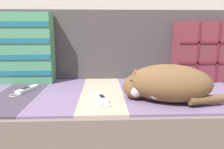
# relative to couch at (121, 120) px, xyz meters

# --- Properties ---
(couch) EXTENTS (1.85, 0.84, 0.36)m
(couch) POSITION_rel_couch_xyz_m (0.00, 0.00, 0.00)
(couch) COLOR brown
(couch) RESTS_ON ground_plane
(sofa_backrest) EXTENTS (1.81, 0.14, 0.46)m
(sofa_backrest) POSITION_rel_couch_xyz_m (0.00, 0.35, 0.41)
(sofa_backrest) COLOR #474242
(sofa_backrest) RESTS_ON couch
(throw_pillow_quilted) EXTENTS (0.38, 0.14, 0.38)m
(throw_pillow_quilted) POSITION_rel_couch_xyz_m (0.55, 0.21, 0.37)
(throw_pillow_quilted) COLOR brown
(throw_pillow_quilted) RESTS_ON couch
(throw_pillow_striped) EXTENTS (0.39, 0.14, 0.43)m
(throw_pillow_striped) POSITION_rel_couch_xyz_m (-0.61, 0.20, 0.40)
(throw_pillow_striped) COLOR #4C9366
(throw_pillow_striped) RESTS_ON couch
(sleeping_cat) EXTENTS (0.44, 0.31, 0.17)m
(sleeping_cat) POSITION_rel_couch_xyz_m (0.18, -0.22, 0.26)
(sleeping_cat) COLOR brown
(sleeping_cat) RESTS_ON couch
(game_remote_near) EXTENTS (0.08, 0.19, 0.02)m
(game_remote_near) POSITION_rel_couch_xyz_m (-0.11, -0.19, 0.19)
(game_remote_near) COLOR white
(game_remote_near) RESTS_ON couch
(game_remote_far) EXTENTS (0.11, 0.20, 0.02)m
(game_remote_far) POSITION_rel_couch_xyz_m (-0.52, -0.02, 0.19)
(game_remote_far) COLOR white
(game_remote_far) RESTS_ON couch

